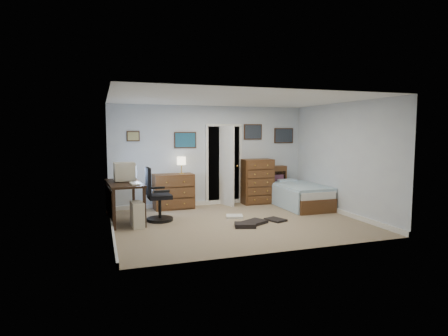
{
  "coord_description": "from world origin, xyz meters",
  "views": [
    {
      "loc": [
        -2.67,
        -7.07,
        1.86
      ],
      "look_at": [
        -0.2,
        0.3,
        1.1
      ],
      "focal_mm": 30.0,
      "sensor_mm": 36.0,
      "label": 1
    }
  ],
  "objects_px": {
    "office_chair": "(157,200)",
    "bed": "(298,195)",
    "computer_desk": "(120,192)",
    "low_dresser": "(174,191)",
    "tall_dresser": "(257,181)"
  },
  "relations": [
    {
      "from": "office_chair",
      "to": "low_dresser",
      "type": "bearing_deg",
      "value": 61.79
    },
    {
      "from": "computer_desk",
      "to": "tall_dresser",
      "type": "bearing_deg",
      "value": 11.12
    },
    {
      "from": "computer_desk",
      "to": "bed",
      "type": "distance_m",
      "value": 4.3
    },
    {
      "from": "office_chair",
      "to": "low_dresser",
      "type": "distance_m",
      "value": 1.28
    },
    {
      "from": "bed",
      "to": "computer_desk",
      "type": "bearing_deg",
      "value": -176.91
    },
    {
      "from": "computer_desk",
      "to": "office_chair",
      "type": "bearing_deg",
      "value": -18.0
    },
    {
      "from": "office_chair",
      "to": "bed",
      "type": "height_order",
      "value": "office_chair"
    },
    {
      "from": "office_chair",
      "to": "low_dresser",
      "type": "xyz_separation_m",
      "value": [
        0.57,
        1.14,
        -0.01
      ]
    },
    {
      "from": "office_chair",
      "to": "bed",
      "type": "distance_m",
      "value": 3.58
    },
    {
      "from": "office_chair",
      "to": "bed",
      "type": "bearing_deg",
      "value": 4.87
    },
    {
      "from": "computer_desk",
      "to": "low_dresser",
      "type": "relative_size",
      "value": 1.54
    },
    {
      "from": "low_dresser",
      "to": "tall_dresser",
      "type": "height_order",
      "value": "tall_dresser"
    },
    {
      "from": "tall_dresser",
      "to": "computer_desk",
      "type": "bearing_deg",
      "value": -164.58
    },
    {
      "from": "office_chair",
      "to": "low_dresser",
      "type": "height_order",
      "value": "office_chair"
    },
    {
      "from": "computer_desk",
      "to": "office_chair",
      "type": "distance_m",
      "value": 0.78
    }
  ]
}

